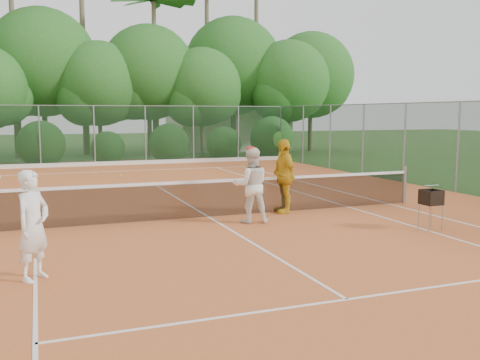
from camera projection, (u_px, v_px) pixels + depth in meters
name	position (u px, v px, depth m)	size (l,w,h in m)	color
ground	(210.00, 218.00, 13.47)	(120.00, 120.00, 0.00)	#274A1A
clay_court	(210.00, 218.00, 13.47)	(18.00, 36.00, 0.02)	#C8642E
club_building	(228.00, 129.00, 38.72)	(8.00, 5.00, 3.00)	beige
tennis_net	(209.00, 198.00, 13.41)	(11.97, 0.10, 1.10)	gray
player_white	(33.00, 225.00, 8.34)	(0.64, 0.42, 1.74)	white
player_center_grp	(251.00, 185.00, 12.77)	(0.99, 0.84, 1.84)	white
player_yellow	(284.00, 176.00, 14.04)	(1.14, 0.48, 1.95)	gold
ball_hopper	(431.00, 198.00, 12.01)	(0.40, 0.40, 0.91)	gray
stray_ball_a	(121.00, 176.00, 22.28)	(0.07, 0.07, 0.07)	#CBE735
stray_ball_b	(102.00, 171.00, 23.99)	(0.07, 0.07, 0.07)	#D9E735
stray_ball_c	(238.00, 172.00, 23.51)	(0.07, 0.07, 0.07)	#B6D732
court_markings	(210.00, 217.00, 13.47)	(11.03, 23.83, 0.01)	white
fence_back	(120.00, 135.00, 27.20)	(18.07, 0.07, 3.00)	#19381E
tropical_treeline	(130.00, 72.00, 32.10)	(32.10, 8.49, 15.03)	brown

